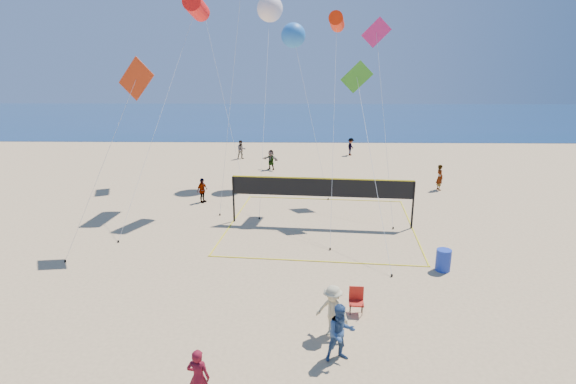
{
  "coord_description": "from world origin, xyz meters",
  "views": [
    {
      "loc": [
        0.93,
        -10.43,
        7.92
      ],
      "look_at": [
        0.67,
        2.0,
        4.41
      ],
      "focal_mm": 28.0,
      "sensor_mm": 36.0,
      "label": 1
    }
  ],
  "objects_px": {
    "camp_chair": "(356,299)",
    "trash_barrel": "(443,260)",
    "volleyball_net": "(322,193)",
    "woman": "(198,378)"
  },
  "relations": [
    {
      "from": "camp_chair",
      "to": "volleyball_net",
      "type": "height_order",
      "value": "volleyball_net"
    },
    {
      "from": "camp_chair",
      "to": "trash_barrel",
      "type": "height_order",
      "value": "camp_chair"
    },
    {
      "from": "woman",
      "to": "volleyball_net",
      "type": "distance_m",
      "value": 13.38
    },
    {
      "from": "camp_chair",
      "to": "trash_barrel",
      "type": "xyz_separation_m",
      "value": [
        3.88,
        3.28,
        -0.06
      ]
    },
    {
      "from": "woman",
      "to": "trash_barrel",
      "type": "height_order",
      "value": "woman"
    },
    {
      "from": "camp_chair",
      "to": "volleyball_net",
      "type": "distance_m",
      "value": 8.67
    },
    {
      "from": "camp_chair",
      "to": "trash_barrel",
      "type": "relative_size",
      "value": 1.12
    },
    {
      "from": "trash_barrel",
      "to": "volleyball_net",
      "type": "xyz_separation_m",
      "value": [
        -4.62,
        5.27,
        1.27
      ]
    },
    {
      "from": "trash_barrel",
      "to": "volleyball_net",
      "type": "height_order",
      "value": "volleyball_net"
    },
    {
      "from": "camp_chair",
      "to": "volleyball_net",
      "type": "bearing_deg",
      "value": 99.18
    }
  ]
}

